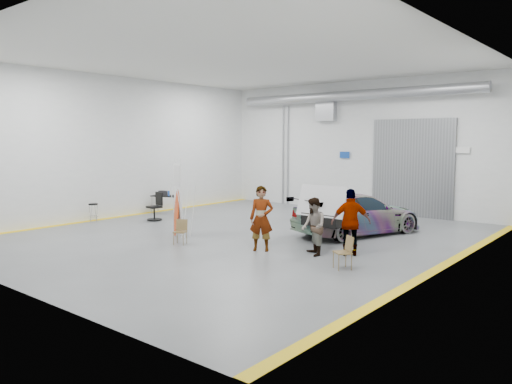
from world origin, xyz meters
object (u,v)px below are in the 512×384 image
Objects in this scene: sedan_car at (357,214)px; person_a at (261,218)px; office_chair at (156,208)px; person_b at (313,227)px; shop_stool at (93,213)px; person_c at (351,222)px; folding_chair_far at (343,259)px; work_table at (165,195)px; surfboard_display at (179,205)px; folding_chair_near at (180,237)px.

person_a is (-0.94, -4.22, 0.26)m from sedan_car.
person_b is at bearing 0.89° from office_chair.
shop_stool is (-8.50, -0.22, -0.60)m from person_a.
office_chair is at bearing -148.91° from person_b.
shop_stool is 2.47m from office_chair.
person_c reaches higher than sedan_car.
person_a is at bearing -123.49° from person_b.
folding_chair_far is at bearing 132.49° from sedan_car.
shop_stool is at bearing 152.47° from person_a.
office_chair is at bearing 36.92° from sedan_car.
person_c reaches higher than office_chair.
person_a is at bearing 1.49° from shop_stool.
person_b reaches higher than office_chair.
work_table reaches higher than folding_chair_far.
person_c is at bearing 7.14° from shop_stool.
surfboard_display is 6.55m from folding_chair_far.
person_c is at bearing -11.52° from work_table.
surfboard_display is 3.53× the size of shop_stool.
work_table is at bearing -157.09° from person_b.
person_a is at bearing 24.12° from surfboard_display.
person_c reaches higher than shop_stool.
shop_stool is (-9.44, -4.44, -0.35)m from sedan_car.
shop_stool is at bearing -30.99° from person_c.
person_b is 10.06m from shop_stool.
office_chair is at bearing -51.08° from work_table.
work_table is (-4.69, 3.40, -0.28)m from surfboard_display.
person_a is 3.05m from folding_chair_far.
sedan_car is at bearing 48.40° from person_a.
person_b is at bearing 29.06° from surfboard_display.
person_a reaches higher than folding_chair_near.
sedan_car is 3.40m from person_c.
person_c is 10.96m from shop_stool.
folding_chair_near is at bearing -122.23° from person_b.
surfboard_display is at bearing -35.91° from work_table.
folding_chair_far reaches higher than shop_stool.
surfboard_display is 1.52m from folding_chair_near.
person_b is at bearing -8.67° from folding_chair_near.
work_table is at bearing 85.67° from shop_stool.
person_c is at bearing 34.39° from surfboard_display.
office_chair reaches higher than folding_chair_near.
folding_chair_near is at bearing -137.34° from folding_chair_far.
sedan_car is 5.84× the size of folding_chair_far.
person_b is 10.16m from work_table.
surfboard_display reaches higher than shop_stool.
folding_chair_near is at bearing 170.46° from person_a.
folding_chair_near is 0.69× the size of office_chair.
sedan_car reaches higher than folding_chair_far.
surfboard_display reaches higher than folding_chair_far.
person_b is 1.96× the size of folding_chair_far.
work_table is 1.24× the size of office_chair.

